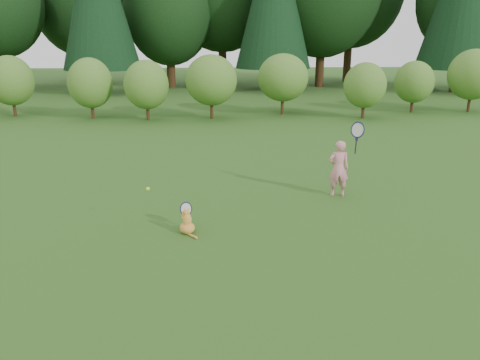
{
  "coord_description": "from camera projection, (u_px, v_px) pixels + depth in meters",
  "views": [
    {
      "loc": [
        -0.29,
        -8.0,
        3.38
      ],
      "look_at": [
        0.2,
        0.8,
        0.7
      ],
      "focal_mm": 35.0,
      "sensor_mm": 36.0,
      "label": 1
    }
  ],
  "objects": [
    {
      "name": "tennis_ball",
      "position": [
        148.0,
        189.0,
        8.46
      ],
      "size": [
        0.07,
        0.07,
        0.07
      ],
      "color": "#C7E61B",
      "rests_on": "ground"
    },
    {
      "name": "ground",
      "position": [
        232.0,
        229.0,
        8.64
      ],
      "size": [
        100.0,
        100.0,
        0.0
      ],
      "primitive_type": "plane",
      "color": "#215417",
      "rests_on": "ground"
    },
    {
      "name": "child",
      "position": [
        339.0,
        167.0,
        10.27
      ],
      "size": [
        0.71,
        0.45,
        1.89
      ],
      "rotation": [
        0.0,
        0.0,
        3.09
      ],
      "color": "pink",
      "rests_on": "ground"
    },
    {
      "name": "shrub_row",
      "position": [
        220.0,
        85.0,
        20.66
      ],
      "size": [
        28.0,
        3.0,
        2.8
      ],
      "primitive_type": null,
      "color": "#457123",
      "rests_on": "ground"
    },
    {
      "name": "cat",
      "position": [
        187.0,
        220.0,
        8.42
      ],
      "size": [
        0.4,
        0.64,
        0.63
      ],
      "rotation": [
        0.0,
        0.0,
        0.22
      ],
      "color": "#BE7624",
      "rests_on": "ground"
    }
  ]
}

